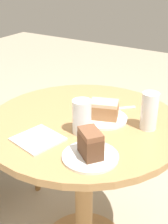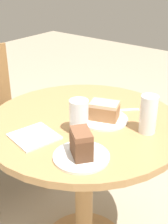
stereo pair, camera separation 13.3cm
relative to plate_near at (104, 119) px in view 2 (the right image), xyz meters
name	(u,v)px [view 2 (the right image)]	position (x,y,z in m)	size (l,w,h in m)	color
table	(84,157)	(-0.05, 0.07, -0.20)	(0.86, 0.86, 0.77)	tan
plate_near	(104,119)	(0.00, 0.00, 0.00)	(0.21, 0.21, 0.01)	white
plate_far	(81,157)	(-0.28, -0.10, 0.00)	(0.20, 0.20, 0.01)	white
cake_slice_near	(104,110)	(0.00, 0.00, 0.04)	(0.12, 0.14, 0.08)	#9E6B42
cake_slice_far	(81,144)	(-0.28, -0.10, 0.05)	(0.11, 0.12, 0.10)	brown
glass_lemonade	(148,116)	(0.03, -0.19, 0.07)	(0.07, 0.07, 0.16)	beige
glass_water	(79,119)	(-0.15, 0.02, 0.06)	(0.08, 0.08, 0.14)	silver
napkin_stack	(34,136)	(-0.29, 0.13, 0.00)	(0.20, 0.20, 0.01)	silver
fork	(121,110)	(0.13, -0.01, 0.00)	(0.13, 0.13, 0.00)	silver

